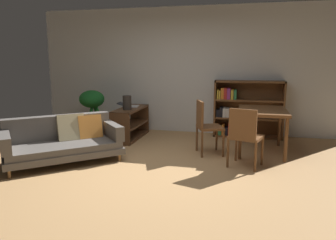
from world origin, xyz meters
The scene contains 11 objects.
ground_plane centered at (0.00, 0.00, 0.00)m, with size 8.16×8.16×0.00m, color tan.
back_wall_panel centered at (0.00, 2.70, 1.35)m, with size 6.80×0.10×2.70m, color silver.
fabric_couch centered at (-1.56, 0.12, 0.33)m, with size 1.86×1.79×0.72m.
media_console centered at (-1.06, 1.80, 0.30)m, with size 0.41×1.25×0.62m.
open_laptop centered at (-1.14, 1.99, 0.64)m, with size 0.46×0.35×0.08m.
desk_speaker centered at (-1.04, 1.59, 0.76)m, with size 0.17×0.17×0.27m.
potted_floor_plant centered at (-1.99, 1.99, 0.63)m, with size 0.55×0.54×0.95m.
dining_table centered at (1.50, 1.36, 0.66)m, with size 0.80×1.11×0.75m.
dining_chair_near centered at (0.58, 1.02, 0.52)m, with size 0.52×0.56×0.91m.
dining_chair_far centered at (1.22, 0.44, 0.51)m, with size 0.55×0.52×0.90m.
bookshelf centered at (1.18, 2.50, 0.58)m, with size 1.40×0.36×1.17m.
Camera 1 is at (1.19, -4.25, 1.58)m, focal length 34.15 mm.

